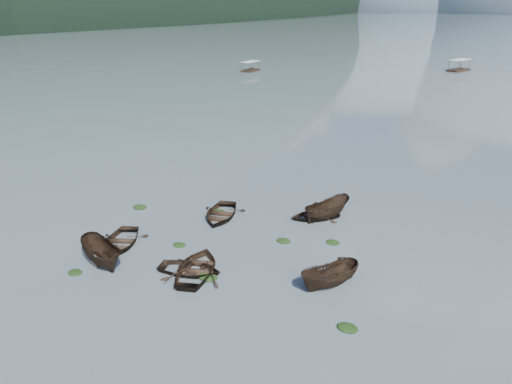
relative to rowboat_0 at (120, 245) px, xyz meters
The scene contains 20 objects.
ground_plane 5.77m from the rowboat_0, 29.57° to the right, with size 2400.00×2400.00×0.00m, color #4A565D.
haze_mtn_a 932.68m from the rowboat_0, 105.87° to the left, with size 520.00×520.00×280.00m, color #475666.
rowboat_0 is the anchor object (origin of this frame).
rowboat_2 2.58m from the rowboat_0, 66.28° to the right, with size 1.72×4.58×1.77m, color black.
rowboat_3 6.73m from the rowboat_0, ahead, with size 3.43×4.80×0.99m, color black.
rowboat_4 6.37m from the rowboat_0, ahead, with size 2.83×3.96×0.82m, color black.
rowboat_5 14.50m from the rowboat_0, 12.57° to the left, with size 1.54×4.10×1.58m, color black.
rowboat_6 8.02m from the rowboat_0, 69.23° to the left, with size 3.34×4.68×0.97m, color black.
rowboat_7 14.42m from the rowboat_0, 51.70° to the left, with size 2.75×3.85×0.80m, color black.
rowboat_8 15.34m from the rowboat_0, 50.81° to the left, with size 1.66×4.41×1.70m, color black.
weed_clump_0 4.15m from the rowboat_0, 82.19° to the right, with size 0.97×0.79×0.21m, color black.
weed_clump_1 4.03m from the rowboat_0, 32.41° to the left, with size 0.95×0.76×0.21m, color black.
weed_clump_2 7.65m from the rowboat_0, ahead, with size 1.29×1.03×0.28m, color black.
weed_clump_3 14.52m from the rowboat_0, 34.82° to the left, with size 0.97×0.82×0.22m, color black.
weed_clump_4 16.69m from the rowboat_0, ahead, with size 1.11×0.88×0.23m, color black.
weed_clump_5 6.52m from the rowboat_0, 124.44° to the left, with size 1.20×0.97×0.25m, color black.
weed_clump_6 8.50m from the rowboat_0, 75.28° to the left, with size 1.04×0.87×0.22m, color black.
weed_clump_7 11.16m from the rowboat_0, 36.29° to the left, with size 1.04×0.83×0.23m, color black.
pontoon_left 89.05m from the rowboat_0, 118.45° to the left, with size 2.34×5.62×2.16m, color black, non-canonical shape.
pontoon_centre 105.98m from the rowboat_0, 91.11° to the left, with size 2.72×6.54×2.51m, color black, non-canonical shape.
Camera 1 is at (19.46, -17.31, 15.58)m, focal length 35.00 mm.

